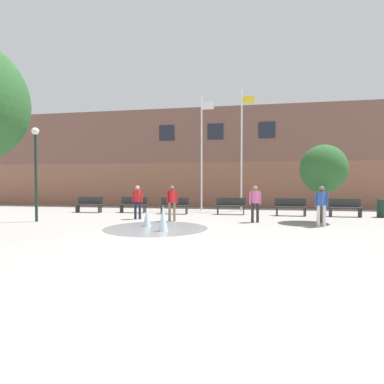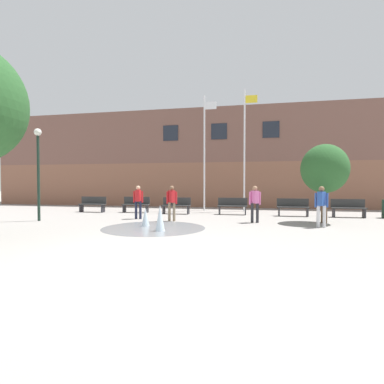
# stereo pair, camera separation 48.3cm
# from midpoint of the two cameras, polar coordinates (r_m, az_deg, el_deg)

# --- Properties ---
(ground_plane) EXTENTS (100.00, 100.00, 0.00)m
(ground_plane) POSITION_cam_midpoint_polar(r_m,az_deg,el_deg) (7.09, -6.55, -12.23)
(ground_plane) COLOR gray
(library_building) EXTENTS (36.00, 6.05, 7.07)m
(library_building) POSITION_cam_midpoint_polar(r_m,az_deg,el_deg) (24.11, 6.56, 6.02)
(library_building) COLOR brown
(library_building) RESTS_ON ground
(splash_fountain) EXTENTS (3.93, 3.93, 0.93)m
(splash_fountain) POSITION_cam_midpoint_polar(r_m,az_deg,el_deg) (11.36, -6.06, -5.64)
(splash_fountain) COLOR gray
(splash_fountain) RESTS_ON ground
(park_bench_far_left) EXTENTS (1.60, 0.44, 0.91)m
(park_bench_far_left) POSITION_cam_midpoint_polar(r_m,az_deg,el_deg) (18.59, -17.69, -2.18)
(park_bench_far_left) COLOR #28282D
(park_bench_far_left) RESTS_ON ground
(park_bench_left_of_flagpoles) EXTENTS (1.60, 0.44, 0.91)m
(park_bench_left_of_flagpoles) POSITION_cam_midpoint_polar(r_m,az_deg,el_deg) (17.73, -9.85, -2.31)
(park_bench_left_of_flagpoles) COLOR #28282D
(park_bench_left_of_flagpoles) RESTS_ON ground
(park_bench_center) EXTENTS (1.60, 0.44, 0.91)m
(park_bench_center) POSITION_cam_midpoint_polar(r_m,az_deg,el_deg) (16.70, -2.18, -2.53)
(park_bench_center) COLOR #28282D
(park_bench_center) RESTS_ON ground
(park_bench_under_right_flagpole) EXTENTS (1.60, 0.44, 0.91)m
(park_bench_under_right_flagpole) POSITION_cam_midpoint_polar(r_m,az_deg,el_deg) (16.49, 8.55, -2.60)
(park_bench_under_right_flagpole) COLOR #28282D
(park_bench_under_right_flagpole) RESTS_ON ground
(park_bench_near_trashcan) EXTENTS (1.60, 0.44, 0.91)m
(park_bench_near_trashcan) POSITION_cam_midpoint_polar(r_m,az_deg,el_deg) (16.43, 19.47, -2.69)
(park_bench_near_trashcan) COLOR #28282D
(park_bench_near_trashcan) RESTS_ON ground
(park_bench_far_right) EXTENTS (1.60, 0.44, 0.91)m
(park_bench_far_right) POSITION_cam_midpoint_polar(r_m,az_deg,el_deg) (16.98, 28.36, -2.66)
(park_bench_far_right) COLOR #28282D
(park_bench_far_right) RESTS_ON ground
(adult_near_bench) EXTENTS (0.50, 0.36, 1.59)m
(adult_near_bench) POSITION_cam_midpoint_polar(r_m,az_deg,el_deg) (14.46, -9.28, -1.40)
(adult_near_bench) COLOR #1E233D
(adult_near_bench) RESTS_ON ground
(adult_in_red) EXTENTS (0.50, 0.39, 1.59)m
(adult_in_red) POSITION_cam_midpoint_polar(r_m,az_deg,el_deg) (13.23, 12.91, -1.70)
(adult_in_red) COLOR #28282D
(adult_in_red) RESTS_ON ground
(adult_watching) EXTENTS (0.50, 0.38, 1.59)m
(adult_watching) POSITION_cam_midpoint_polar(r_m,az_deg,el_deg) (13.47, -2.86, -1.60)
(adult_watching) COLOR #89755B
(adult_watching) RESTS_ON ground
(teen_by_trashcan) EXTENTS (0.50, 0.39, 1.59)m
(teen_by_trashcan) POSITION_cam_midpoint_polar(r_m,az_deg,el_deg) (12.62, 24.44, -1.97)
(teen_by_trashcan) COLOR silver
(teen_by_trashcan) RESTS_ON ground
(flagpole_left) EXTENTS (0.80, 0.10, 7.12)m
(flagpole_left) POSITION_cam_midpoint_polar(r_m,az_deg,el_deg) (18.77, 3.21, 8.08)
(flagpole_left) COLOR silver
(flagpole_left) RESTS_ON ground
(flagpole_right) EXTENTS (0.80, 0.10, 7.38)m
(flagpole_right) POSITION_cam_midpoint_polar(r_m,az_deg,el_deg) (18.59, 10.79, 8.52)
(flagpole_right) COLOR silver
(flagpole_right) RESTS_ON ground
(lamp_post_left_lane) EXTENTS (0.32, 0.32, 4.16)m
(lamp_post_left_lane) POSITION_cam_midpoint_polar(r_m,az_deg,el_deg) (15.10, -26.44, 5.27)
(lamp_post_left_lane) COLOR #192D23
(lamp_post_left_lane) RESTS_ON ground
(street_tree_near_building) EXTENTS (1.96, 1.96, 3.37)m
(street_tree_near_building) POSITION_cam_midpoint_polar(r_m,az_deg,el_deg) (14.06, 24.85, 3.99)
(street_tree_near_building) COLOR brown
(street_tree_near_building) RESTS_ON ground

